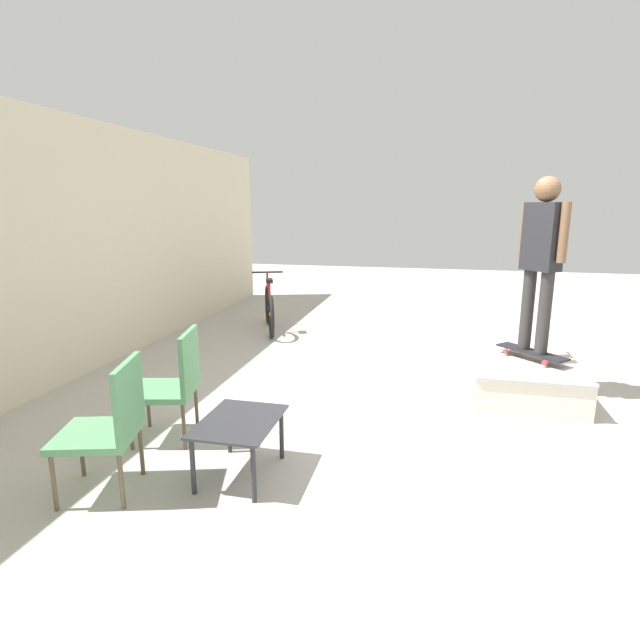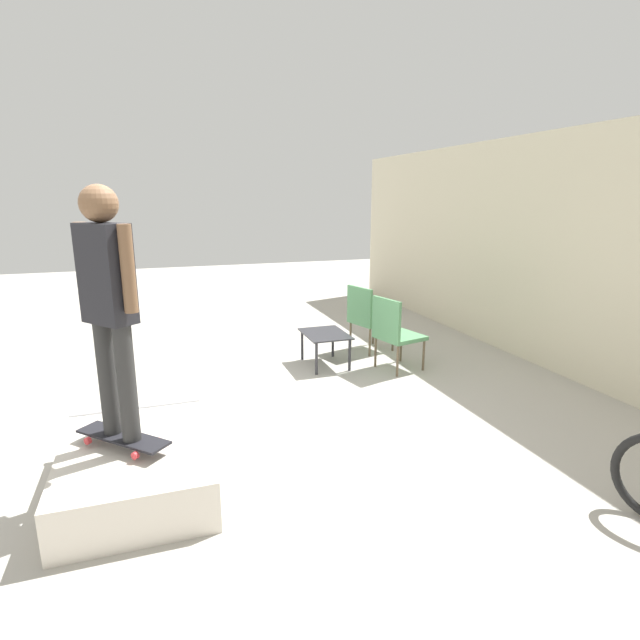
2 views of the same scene
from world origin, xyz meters
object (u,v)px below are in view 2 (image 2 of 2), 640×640
Objects in this scene: skateboard_on_ramp at (123,437)px; patio_chair_left at (367,316)px; skate_ramp_box at (137,468)px; person_skater at (108,294)px; patio_chair_right at (394,330)px; coffee_table at (325,338)px.

skateboard_on_ramp is 4.20m from patio_chair_left.
skate_ramp_box is 0.81× the size of person_skater.
patio_chair_right is (-1.86, 3.18, -1.01)m from person_skater.
skateboard_on_ramp is at bearing 114.53° from patio_chair_left.
patio_chair_right is (-1.85, 3.11, 0.34)m from skate_ramp_box.
skate_ramp_box is at bearing 107.18° from patio_chair_right.
patio_chair_right reaches higher than skate_ramp_box.
patio_chair_left is at bearing 91.59° from person_skater.
skateboard_on_ramp is 3.69m from patio_chair_right.
skateboard_on_ramp is at bearing -129.03° from person_skater.
person_skater is (0.01, -0.08, 1.36)m from skate_ramp_box.
skateboard_on_ramp is 1.09m from person_skater.
skateboard_on_ramp is 3.34m from coffee_table.
coffee_table is (-2.32, 2.40, -1.16)m from person_skater.
person_skater is (0.00, 0.00, 1.09)m from skateboard_on_ramp.
person_skater reaches higher than patio_chair_right.
person_skater reaches higher than patio_chair_left.
skate_ramp_box is at bearing -45.19° from coffee_table.
patio_chair_left is 0.87m from patio_chair_right.
skateboard_on_ramp reaches higher than coffee_table.
person_skater is 1.88× the size of patio_chair_left.
coffee_table reaches higher than skate_ramp_box.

